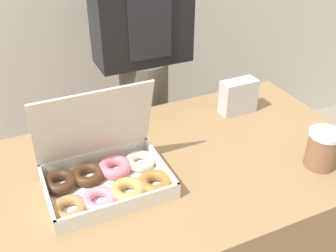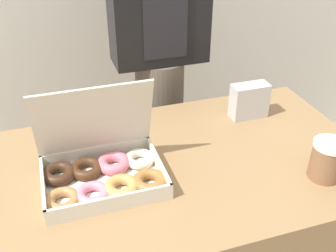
{
  "view_description": "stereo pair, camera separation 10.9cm",
  "coord_description": "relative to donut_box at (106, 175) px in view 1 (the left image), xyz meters",
  "views": [
    {
      "loc": [
        -0.44,
        -0.83,
        1.43
      ],
      "look_at": [
        -0.05,
        0.01,
        0.86
      ],
      "focal_mm": 42.0,
      "sensor_mm": 36.0,
      "label": 1
    },
    {
      "loc": [
        -0.33,
        -0.87,
        1.43
      ],
      "look_at": [
        -0.05,
        0.01,
        0.86
      ],
      "focal_mm": 42.0,
      "sensor_mm": 36.0,
      "label": 2
    }
  ],
  "objects": [
    {
      "name": "table",
      "position": [
        0.25,
        0.02,
        -0.4
      ],
      "size": [
        1.11,
        0.67,
        0.73
      ],
      "color": "#99754C",
      "rests_on": "ground_plane"
    },
    {
      "name": "donut_box",
      "position": [
        0.0,
        0.0,
        0.0
      ],
      "size": [
        0.35,
        0.24,
        0.27
      ],
      "color": "white",
      "rests_on": "table"
    },
    {
      "name": "coffee_cup",
      "position": [
        0.59,
        -0.17,
        0.02
      ],
      "size": [
        0.09,
        0.09,
        0.11
      ],
      "color": "#8C6042",
      "rests_on": "table"
    },
    {
      "name": "napkin_holder",
      "position": [
        0.54,
        0.19,
        0.02
      ],
      "size": [
        0.13,
        0.06,
        0.12
      ],
      "color": "silver",
      "rests_on": "table"
    },
    {
      "name": "person_customer",
      "position": [
        0.33,
        0.57,
        0.13
      ],
      "size": [
        0.37,
        0.22,
        1.58
      ],
      "color": "#665B51",
      "rests_on": "ground_plane"
    }
  ]
}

